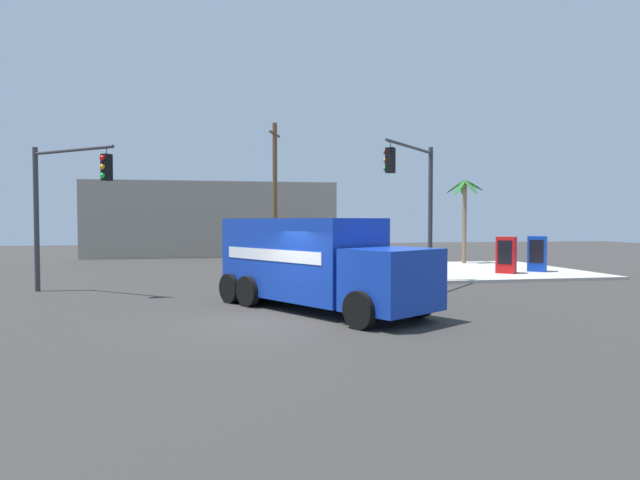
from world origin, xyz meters
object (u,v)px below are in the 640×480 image
(vending_machine_blue, at_px, (506,255))
(palm_tree_far, at_px, (465,209))
(delivery_truck, at_px, (315,262))
(traffic_light_primary, at_px, (60,195))
(vending_machine_red, at_px, (537,254))
(utility_pole, at_px, (275,192))
(traffic_light_secondary, at_px, (418,191))

(vending_machine_blue, xyz_separation_m, palm_tree_far, (0.76, 6.37, 2.46))
(delivery_truck, relative_size, traffic_light_primary, 1.36)
(vending_machine_red, relative_size, vending_machine_blue, 1.00)
(utility_pole, bearing_deg, traffic_light_primary, -127.94)
(traffic_light_primary, bearing_deg, delivery_truck, -31.00)
(traffic_light_primary, height_order, traffic_light_secondary, traffic_light_secondary)
(delivery_truck, height_order, traffic_light_secondary, traffic_light_secondary)
(traffic_light_primary, xyz_separation_m, traffic_light_secondary, (14.20, -0.49, 0.29))
(palm_tree_far, height_order, utility_pole, utility_pole)
(traffic_light_secondary, bearing_deg, delivery_truck, -137.12)
(delivery_truck, xyz_separation_m, palm_tree_far, (12.11, 14.74, 2.03))
(utility_pole, bearing_deg, palm_tree_far, -13.49)
(vending_machine_blue, bearing_deg, traffic_light_secondary, -150.17)
(vending_machine_red, bearing_deg, utility_pole, 146.33)
(palm_tree_far, bearing_deg, traffic_light_primary, -156.01)
(traffic_light_primary, distance_m, traffic_light_secondary, 14.21)
(delivery_truck, bearing_deg, palm_tree_far, 50.60)
(traffic_light_primary, relative_size, vending_machine_blue, 3.08)
(utility_pole, bearing_deg, vending_machine_red, -33.67)
(traffic_light_primary, xyz_separation_m, vending_machine_blue, (20.29, 3.00, -2.70))
(palm_tree_far, bearing_deg, delivery_truck, -129.40)
(delivery_truck, height_order, vending_machine_red, delivery_truck)
(utility_pole, bearing_deg, delivery_truck, -91.72)
(traffic_light_primary, bearing_deg, palm_tree_far, 23.99)
(vending_machine_blue, bearing_deg, traffic_light_primary, -171.59)
(utility_pole, bearing_deg, vending_machine_blue, -40.21)
(vending_machine_red, bearing_deg, traffic_light_primary, -170.98)
(vending_machine_blue, height_order, utility_pole, utility_pole)
(delivery_truck, bearing_deg, utility_pole, 88.28)
(traffic_light_secondary, bearing_deg, palm_tree_far, 55.20)
(traffic_light_primary, height_order, vending_machine_red, traffic_light_primary)
(delivery_truck, xyz_separation_m, vending_machine_red, (13.43, 8.93, -0.43))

